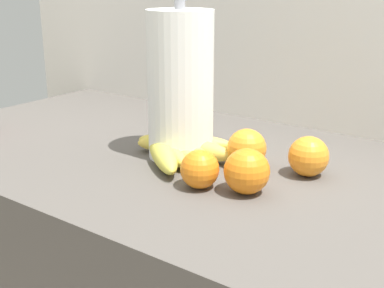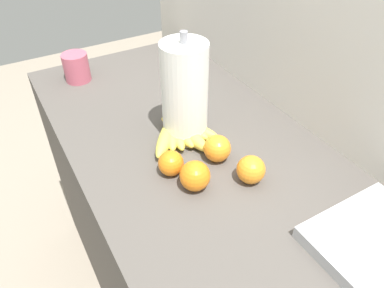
{
  "view_description": "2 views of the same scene",
  "coord_description": "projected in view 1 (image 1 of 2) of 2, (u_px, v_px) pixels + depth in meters",
  "views": [
    {
      "loc": [
        0.32,
        -0.76,
        1.22
      ],
      "look_at": [
        -0.22,
        -0.03,
        0.92
      ],
      "focal_mm": 48.09,
      "sensor_mm": 36.0,
      "label": 1
    },
    {
      "loc": [
        0.48,
        -0.41,
        1.54
      ],
      "look_at": [
        -0.18,
        -0.02,
        0.91
      ],
      "focal_mm": 34.28,
      "sensor_mm": 36.0,
      "label": 2
    }
  ],
  "objects": [
    {
      "name": "orange_back_right",
      "position": [
        247.0,
        148.0,
        0.94
      ],
      "size": [
        0.07,
        0.07,
        0.07
      ],
      "primitive_type": "sphere",
      "color": "orange",
      "rests_on": "counter"
    },
    {
      "name": "orange_right",
      "position": [
        200.0,
        169.0,
        0.85
      ],
      "size": [
        0.07,
        0.07,
        0.07
      ],
      "primitive_type": "sphere",
      "color": "orange",
      "rests_on": "counter"
    },
    {
      "name": "orange_back_left",
      "position": [
        247.0,
        171.0,
        0.83
      ],
      "size": [
        0.08,
        0.08,
        0.08
      ],
      "primitive_type": "sphere",
      "color": "orange",
      "rests_on": "counter"
    },
    {
      "name": "wall_back",
      "position": [
        363.0,
        230.0,
        1.21
      ],
      "size": [
        2.17,
        0.06,
        1.3
      ],
      "primitive_type": "cube",
      "color": "silver",
      "rests_on": "ground"
    },
    {
      "name": "banana_bunch",
      "position": [
        176.0,
        148.0,
        0.99
      ],
      "size": [
        0.22,
        0.22,
        0.04
      ],
      "color": "#DFD34C",
      "rests_on": "counter"
    },
    {
      "name": "orange_far_right",
      "position": [
        308.0,
        156.0,
        0.9
      ],
      "size": [
        0.07,
        0.07,
        0.07
      ],
      "primitive_type": "sphere",
      "color": "orange",
      "rests_on": "counter"
    },
    {
      "name": "paper_towel_roll",
      "position": [
        180.0,
        85.0,
        0.97
      ],
      "size": [
        0.13,
        0.13,
        0.31
      ],
      "color": "white",
      "rests_on": "counter"
    }
  ]
}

